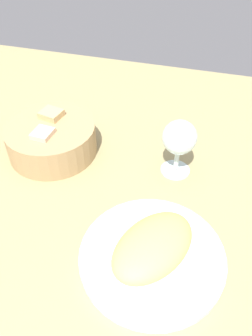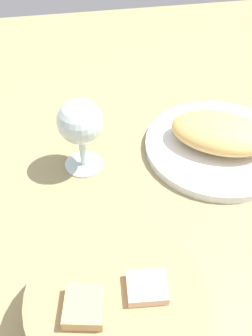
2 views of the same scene
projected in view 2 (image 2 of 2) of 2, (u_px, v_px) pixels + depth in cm
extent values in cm
cube|color=#9C8E5F|center=(251.00, 216.00, 61.39)|extent=(140.00, 140.00, 2.00)
cylinder|color=white|center=(217.00, 147.00, 69.71)|extent=(23.93, 23.93, 1.40)
ellipsoid|color=#E3B262|center=(220.00, 133.00, 67.61)|extent=(18.72, 16.14, 4.60)
cone|color=#3B8A2B|center=(187.00, 128.00, 70.66)|extent=(4.35, 4.35, 1.69)
cylinder|color=tan|center=(117.00, 312.00, 46.13)|extent=(19.33, 19.33, 6.90)
cube|color=tan|center=(85.00, 314.00, 43.16)|extent=(4.79, 5.14, 4.45)
cube|color=beige|center=(146.00, 295.00, 44.94)|extent=(4.49, 4.10, 4.20)
cylinder|color=silver|center=(84.00, 163.00, 67.43)|extent=(6.09, 6.09, 0.60)
cylinder|color=silver|center=(83.00, 151.00, 65.54)|extent=(1.00, 1.00, 4.79)
sphere|color=silver|center=(80.00, 121.00, 61.44)|extent=(6.90, 6.90, 6.90)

